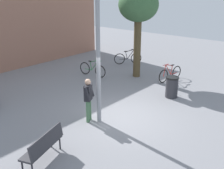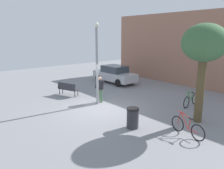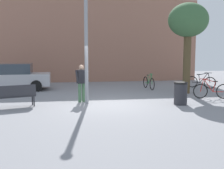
# 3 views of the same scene
# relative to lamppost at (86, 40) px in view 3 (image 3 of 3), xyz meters

# --- Properties ---
(ground_plane) EXTENTS (36.00, 36.00, 0.00)m
(ground_plane) POSITION_rel_lamppost_xyz_m (0.87, -0.39, -2.74)
(ground_plane) COLOR gray
(building_facade) EXTENTS (16.18, 2.00, 6.07)m
(building_facade) POSITION_rel_lamppost_xyz_m (0.87, 9.55, 0.29)
(building_facade) COLOR #9E6B56
(building_facade) RESTS_ON ground_plane
(lamppost) EXTENTS (0.28, 0.28, 4.95)m
(lamppost) POSITION_rel_lamppost_xyz_m (0.00, 0.00, 0.00)
(lamppost) COLOR gray
(lamppost) RESTS_ON ground_plane
(person_by_lamppost) EXTENTS (0.63, 0.47, 1.67)m
(person_by_lamppost) POSITION_rel_lamppost_xyz_m (-0.20, 0.34, -1.78)
(person_by_lamppost) COLOR #47704C
(person_by_lamppost) RESTS_ON ground_plane
(park_bench) EXTENTS (1.67, 0.96, 0.92)m
(park_bench) POSITION_rel_lamppost_xyz_m (-2.91, -0.49, -2.20)
(park_bench) COLOR #2D2D33
(park_bench) RESTS_ON ground_plane
(plaza_tree) EXTENTS (2.11, 2.11, 4.79)m
(plaza_tree) POSITION_rel_lamppost_xyz_m (5.51, 2.15, 1.02)
(plaza_tree) COLOR brown
(plaza_tree) RESTS_ON ground_plane
(bicycle_black) EXTENTS (1.41, 1.21, 0.97)m
(bicycle_black) POSITION_rel_lamppost_xyz_m (7.31, 4.08, -2.36)
(bicycle_black) COLOR black
(bicycle_black) RESTS_ON ground_plane
(bicycle_red) EXTENTS (1.79, 0.36, 0.97)m
(bicycle_red) POSITION_rel_lamppost_xyz_m (6.03, 0.33, -2.36)
(bicycle_red) COLOR black
(bicycle_red) RESTS_ON ground_plane
(bicycle_green) EXTENTS (0.20, 1.81, 0.97)m
(bicycle_green) POSITION_rel_lamppost_xyz_m (3.98, 4.08, -2.36)
(bicycle_green) COLOR black
(bicycle_green) RESTS_ON ground_plane
(parked_car_silver) EXTENTS (4.25, 1.91, 1.55)m
(parked_car_silver) POSITION_rel_lamppost_xyz_m (-3.95, 4.82, -1.97)
(parked_car_silver) COLOR #B7B7BC
(parked_car_silver) RESTS_ON ground_plane
(trash_bin) EXTENTS (0.58, 0.58, 0.97)m
(trash_bin) POSITION_rel_lamppost_xyz_m (3.95, -0.89, -2.25)
(trash_bin) COLOR #2D2D33
(trash_bin) RESTS_ON ground_plane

